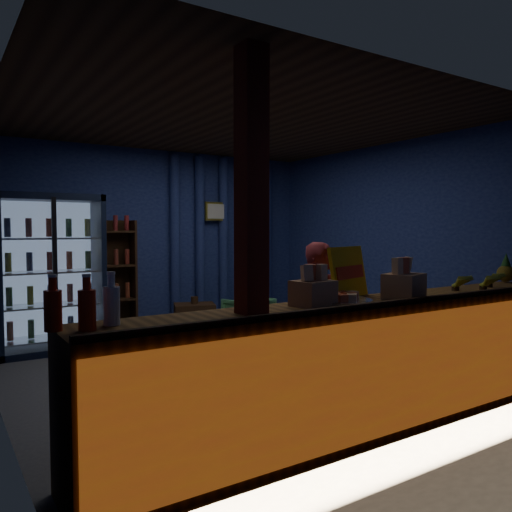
% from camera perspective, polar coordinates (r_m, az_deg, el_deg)
% --- Properties ---
extents(ground, '(4.60, 4.60, 0.00)m').
position_cam_1_polar(ground, '(5.47, -1.89, -12.63)').
color(ground, '#515154').
rests_on(ground, ground).
extents(room_walls, '(4.60, 4.60, 4.60)m').
position_cam_1_polar(room_walls, '(5.27, -1.92, 4.05)').
color(room_walls, navy).
rests_on(room_walls, ground).
extents(counter, '(4.40, 0.57, 0.99)m').
position_cam_1_polar(counter, '(3.89, 13.06, -11.93)').
color(counter, brown).
rests_on(counter, ground).
extents(support_post, '(0.16, 0.16, 2.60)m').
position_cam_1_polar(support_post, '(3.10, -0.52, -0.19)').
color(support_post, maroon).
rests_on(support_post, ground).
extents(beverage_cooler, '(1.20, 0.62, 1.90)m').
position_cam_1_polar(beverage_cooler, '(6.56, -22.58, -1.94)').
color(beverage_cooler, black).
rests_on(beverage_cooler, ground).
extents(bottle_shelf, '(0.50, 0.28, 1.60)m').
position_cam_1_polar(bottle_shelf, '(6.91, -15.81, -2.75)').
color(bottle_shelf, '#391E12').
rests_on(bottle_shelf, ground).
extents(curtain_folds, '(1.74, 0.14, 2.50)m').
position_cam_1_polar(curtain_folds, '(7.62, -3.73, 1.69)').
color(curtain_folds, navy).
rests_on(curtain_folds, room_walls).
extents(framed_picture, '(0.36, 0.04, 0.28)m').
position_cam_1_polar(framed_picture, '(7.51, -4.58, 5.10)').
color(framed_picture, gold).
rests_on(framed_picture, room_walls).
extents(shopkeeper, '(0.54, 0.39, 1.37)m').
position_cam_1_polar(shopkeeper, '(4.27, 7.55, -7.65)').
color(shopkeeper, maroon).
rests_on(shopkeeper, ground).
extents(green_chair, '(0.69, 0.70, 0.52)m').
position_cam_1_polar(green_chair, '(7.08, -0.86, -6.85)').
color(green_chair, '#5AB569').
rests_on(green_chair, ground).
extents(side_table, '(0.63, 0.54, 0.58)m').
position_cam_1_polar(side_table, '(6.80, -7.03, -7.43)').
color(side_table, '#391E12').
rests_on(side_table, ground).
extents(yellow_sign, '(0.50, 0.25, 0.39)m').
position_cam_1_polar(yellow_sign, '(3.91, 10.52, -1.82)').
color(yellow_sign, gold).
rests_on(yellow_sign, counter).
extents(soda_bottles, '(0.39, 0.17, 0.29)m').
position_cam_1_polar(soda_bottles, '(2.80, -19.02, -5.46)').
color(soda_bottles, '#B9260C').
rests_on(soda_bottles, counter).
extents(snack_box_left, '(0.36, 0.33, 0.31)m').
position_cam_1_polar(snack_box_left, '(3.94, 16.55, -3.11)').
color(snack_box_left, '#AB7A52').
rests_on(snack_box_left, counter).
extents(snack_box_centre, '(0.30, 0.26, 0.29)m').
position_cam_1_polar(snack_box_centre, '(3.46, 6.55, -4.02)').
color(snack_box_centre, '#AB7A52').
rests_on(snack_box_centre, counter).
extents(pastry_tray, '(0.45, 0.45, 0.07)m').
position_cam_1_polar(pastry_tray, '(3.66, 9.67, -4.87)').
color(pastry_tray, silver).
rests_on(pastry_tray, counter).
extents(banana_bunches, '(0.71, 0.28, 0.15)m').
position_cam_1_polar(banana_bunches, '(4.79, 24.23, -2.61)').
color(banana_bunches, gold).
rests_on(banana_bunches, counter).
extents(pineapple, '(0.17, 0.17, 0.29)m').
position_cam_1_polar(pineapple, '(5.53, 26.65, -1.51)').
color(pineapple, olive).
rests_on(pineapple, counter).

